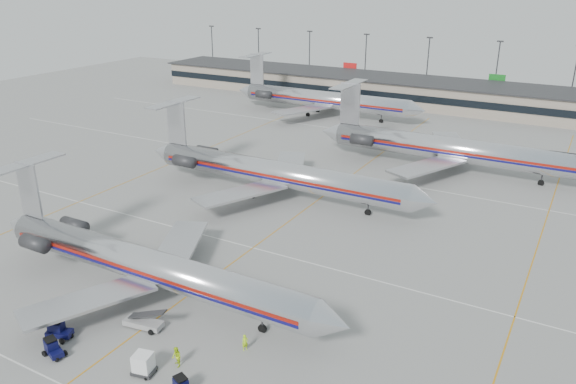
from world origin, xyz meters
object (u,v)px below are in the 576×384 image
Objects in this scene: jet_foreground at (144,264)px; jet_second_row at (273,172)px; tug_center at (53,348)px; belt_loader at (144,322)px; uld_container at (143,364)px.

jet_foreground is 30.23m from jet_second_row.
tug_center is 0.51× the size of belt_loader.
belt_loader is (-4.47, 4.87, -0.32)m from uld_container.
jet_second_row is 41.51m from uld_container.
uld_container is at bearing -48.38° from jet_foreground.
jet_second_row is (-2.64, 30.11, 0.25)m from jet_foreground.
jet_second_row is 23.09× the size of uld_container.
jet_foreground is at bearing -85.00° from jet_second_row.
uld_container is 0.45× the size of belt_loader.
jet_foreground reaches higher than tug_center.
belt_loader is (4.00, 6.96, -0.14)m from tug_center.
jet_foreground is 21.50× the size of uld_container.
belt_loader is (4.19, -4.87, -2.73)m from jet_foreground.
tug_center is 8.73m from uld_container.
jet_second_row reaches higher than jet_foreground.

